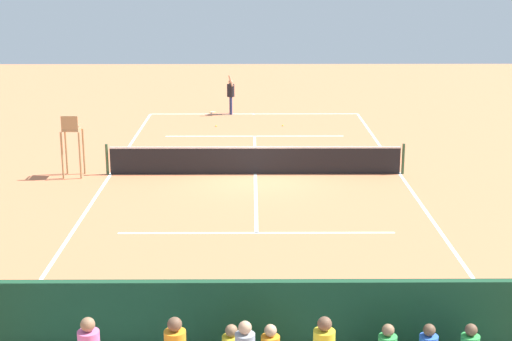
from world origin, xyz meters
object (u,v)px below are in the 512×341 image
Objects in this scene: tennis_net at (255,160)px; tennis_ball_near at (283,125)px; tennis_player at (231,93)px; tennis_ball_far at (216,126)px; tennis_racket at (213,112)px; umpire_chair at (72,139)px; courtside_bench at (424,339)px.

tennis_ball_near is (-1.27, -8.11, -0.47)m from tennis_net.
tennis_ball_near is at bearing 129.80° from tennis_player.
tennis_net is at bearing 102.03° from tennis_ball_far.
tennis_racket is at bearing -45.24° from tennis_ball_near.
tennis_player reaches higher than tennis_ball_far.
tennis_ball_near is at bearing -98.89° from tennis_net.
tennis_racket is (-4.18, -11.71, -1.30)m from umpire_chair.
tennis_player is (-5.08, -11.26, -0.30)m from umpire_chair.
tennis_player reaches higher than courtside_bench.
umpire_chair reaches higher than tennis_ball_near.
tennis_ball_far is at bearing -77.63° from courtside_bench.
courtside_bench is 25.20m from tennis_racket.
umpire_chair is (6.20, 0.28, 0.81)m from tennis_net.
tennis_net is 17.65× the size of tennis_racket.
tennis_ball_near is 1.00× the size of tennis_ball_far.
tennis_net is 8.20m from tennis_ball_far.
courtside_bench is (-9.16, 12.99, -0.76)m from umpire_chair.
courtside_bench is 21.79m from tennis_ball_far.
tennis_player is at bearing -101.23° from tennis_ball_far.
tennis_net reaches higher than tennis_racket.
tennis_net is at bearing 100.01° from tennis_racket.
courtside_bench is at bearing 101.40° from tennis_racket.
tennis_player is (4.08, -24.25, 0.46)m from courtside_bench.
tennis_ball_far is at bearing -77.97° from tennis_net.
courtside_bench is 27.27× the size of tennis_ball_near.
tennis_net is 8.22m from tennis_ball_near.
tennis_ball_far is (-4.49, -8.29, -1.28)m from umpire_chair.
umpire_chair is at bearing 48.34° from tennis_ball_near.
tennis_player is 29.18× the size of tennis_ball_near.
tennis_net is at bearing -77.43° from courtside_bench.
tennis_ball_near is at bearing -131.66° from umpire_chair.
umpire_chair is 1.11× the size of tennis_player.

